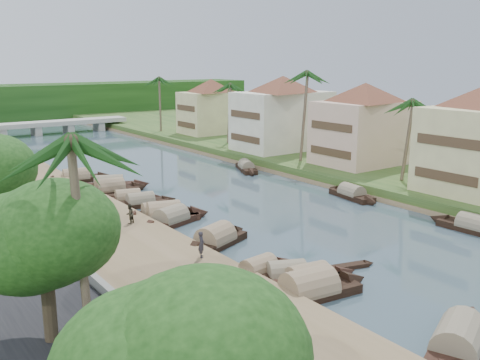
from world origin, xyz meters
TOP-DOWN VIEW (x-y plane):
  - ground at (0.00, 0.00)m, footprint 220.00×220.00m
  - left_bank at (-16.00, 20.00)m, footprint 10.00×180.00m
  - right_bank at (19.00, 20.00)m, footprint 16.00×180.00m
  - retaining_wall at (-20.20, 20.00)m, footprint 0.40×180.00m
  - far_right_fill at (56.00, 20.00)m, footprint 60.00×220.00m
  - treeline at (0.00, 100.00)m, footprint 120.00×14.00m
  - bridge at (0.00, 72.00)m, footprint 28.00×4.00m
  - building_mid at (19.99, 14.00)m, footprint 14.11×14.11m
  - building_far at (18.99, 28.00)m, footprint 15.59×15.59m
  - building_distant at (19.99, 48.00)m, footprint 12.62×12.62m
  - sampan_0 at (-7.99, -16.91)m, footprint 9.49×5.40m
  - sampan_1 at (-9.64, -8.38)m, footprint 8.95×3.03m
  - sampan_2 at (-8.61, -7.20)m, footprint 7.56×2.54m
  - sampan_3 at (-9.24, -5.92)m, footprint 6.88×4.13m
  - sampan_4 at (-10.20, -4.31)m, footprint 6.53×2.16m
  - sampan_5 at (-9.22, 2.22)m, footprint 7.93×4.53m
  - sampan_6 at (-9.36, 8.78)m, footprint 7.87×3.99m
  - sampan_7 at (-9.35, 11.19)m, footprint 7.86×3.16m
  - sampan_8 at (-9.22, 10.31)m, footprint 8.42×4.30m
  - sampan_9 at (-8.96, 15.52)m, footprint 7.43×2.51m
  - sampan_10 at (-9.40, 17.36)m, footprint 6.97×3.03m
  - sampan_11 at (-9.35, 21.96)m, footprint 8.38×2.58m
  - sampan_12 at (-8.53, 24.20)m, footprint 8.77×5.12m
  - sampan_13 at (-10.25, 29.52)m, footprint 8.44×3.22m
  - sampan_14 at (9.47, -7.48)m, footprint 2.05×8.76m
  - sampan_15 at (9.56, 5.98)m, footprint 2.53×7.57m
  - sampan_16 at (9.08, 23.10)m, footprint 4.38×7.67m
  - canoe_1 at (-4.60, -6.63)m, footprint 4.32×1.77m
  - canoe_2 at (-8.98, 19.86)m, footprint 5.77×4.05m
  - palm_1 at (16.00, 4.82)m, footprint 3.20×3.20m
  - palm_2 at (15.00, 19.45)m, footprint 3.20×3.20m
  - palm_3 at (16.00, 37.03)m, footprint 3.20×3.20m
  - palm_4 at (-23.00, -9.11)m, footprint 3.20×3.20m
  - palm_7 at (14.00, 55.29)m, footprint 3.20×3.20m
  - tree_1 at (-24.00, -7.12)m, footprint 5.41×5.41m
  - tree_6 at (24.00, 29.12)m, footprint 4.66×4.66m
  - person_near at (-12.40, -0.98)m, footprint 0.67×0.77m
  - person_far at (-13.09, 8.75)m, footprint 0.96×0.90m

SIDE VIEW (x-z plane):
  - ground at x=0.00m, z-range 0.00..0.00m
  - canoe_1 at x=-4.60m, z-range -0.25..0.45m
  - canoe_2 at x=-8.98m, z-range -0.35..0.55m
  - left_bank at x=-16.00m, z-range 0.00..0.80m
  - sampan_4 at x=-10.20m, z-range -0.53..1.34m
  - sampan_9 at x=-8.96m, z-range -0.54..1.35m
  - sampan_3 at x=-9.24m, z-range -0.55..1.36m
  - sampan_16 at x=9.08m, z-range -0.56..1.37m
  - sampan_10 at x=-9.40m, z-range -0.56..1.37m
  - sampan_2 at x=-8.61m, z-range -0.59..1.41m
  - sampan_15 at x=9.56m, z-range -0.60..1.42m
  - sampan_7 at x=-9.35m, z-range -0.62..1.45m
  - sampan_14 at x=9.47m, z-range -0.65..1.47m
  - sampan_12 at x=-8.53m, z-range -0.65..1.48m
  - sampan_13 at x=-10.25m, z-range -0.71..1.55m
  - sampan_6 at x=-9.36m, z-range -0.73..1.56m
  - sampan_11 at x=-9.35m, z-range -0.76..1.59m
  - sampan_0 at x=-7.99m, z-range -0.81..1.65m
  - sampan_5 at x=-9.22m, z-range -0.80..1.65m
  - sampan_8 at x=-9.22m, z-range -0.83..1.67m
  - sampan_1 at x=-9.64m, z-range -0.86..1.70m
  - far_right_fill at x=56.00m, z-range 0.00..1.15m
  - right_bank at x=19.00m, z-range 0.00..1.20m
  - retaining_wall at x=-20.20m, z-range 0.80..1.90m
  - person_far at x=-13.09m, z-range 0.80..2.37m
  - person_near at x=-12.40m, z-range 0.80..2.57m
  - bridge at x=0.00m, z-range 0.52..2.92m
  - treeline at x=0.00m, z-range 0.00..8.00m
  - building_distant at x=19.99m, z-range 1.28..10.48m
  - building_mid at x=19.99m, z-range 1.28..10.98m
  - tree_1 at x=-24.00m, z-range 2.65..9.72m
  - tree_6 at x=24.00m, z-range 2.76..9.90m
  - building_far at x=18.99m, z-range 1.28..11.48m
  - palm_1 at x=16.00m, z-range 4.36..14.11m
  - palm_3 at x=16.00m, z-range 4.59..14.88m
  - palm_7 at x=14.00m, z-range 4.83..15.61m
  - palm_4 at x=-23.00m, z-range 4.96..15.61m
  - palm_2 at x=15.00m, z-range 5.57..17.94m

